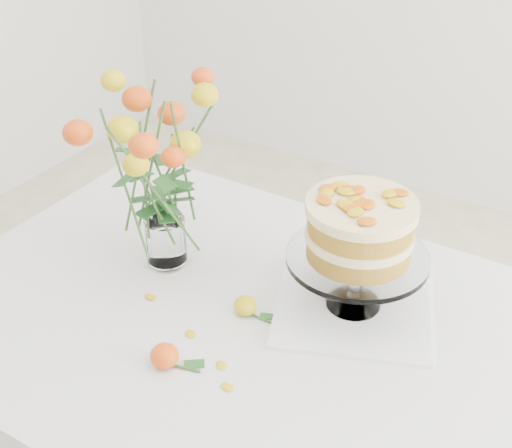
% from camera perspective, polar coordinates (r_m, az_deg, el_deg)
% --- Properties ---
extents(table, '(1.43, 0.93, 0.76)m').
position_cam_1_polar(table, '(1.48, 1.03, -10.66)').
color(table, tan).
rests_on(table, ground).
extents(napkin, '(0.40, 0.40, 0.01)m').
position_cam_1_polar(napkin, '(1.48, 7.75, -6.51)').
color(napkin, white).
rests_on(napkin, table).
extents(cake_stand, '(0.28, 0.28, 0.25)m').
position_cam_1_polar(cake_stand, '(1.38, 8.27, -0.87)').
color(cake_stand, silver).
rests_on(cake_stand, napkin).
extents(rose_vase, '(0.36, 0.36, 0.45)m').
position_cam_1_polar(rose_vase, '(1.48, -7.77, 5.30)').
color(rose_vase, silver).
rests_on(rose_vase, table).
extents(loose_rose_near, '(0.09, 0.05, 0.04)m').
position_cam_1_polar(loose_rose_near, '(1.45, -0.85, -6.56)').
color(loose_rose_near, yellow).
rests_on(loose_rose_near, table).
extents(loose_rose_far, '(0.10, 0.05, 0.05)m').
position_cam_1_polar(loose_rose_far, '(1.34, -7.31, -10.43)').
color(loose_rose_far, '#E14C0B').
rests_on(loose_rose_far, table).
extents(stray_petal_a, '(0.03, 0.02, 0.00)m').
position_cam_1_polar(stray_petal_a, '(1.42, -5.28, -8.76)').
color(stray_petal_a, gold).
rests_on(stray_petal_a, table).
extents(stray_petal_b, '(0.03, 0.02, 0.00)m').
position_cam_1_polar(stray_petal_b, '(1.35, -2.80, -11.22)').
color(stray_petal_b, gold).
rests_on(stray_petal_b, table).
extents(stray_petal_c, '(0.03, 0.02, 0.00)m').
position_cam_1_polar(stray_petal_c, '(1.31, -2.32, -12.90)').
color(stray_petal_c, gold).
rests_on(stray_petal_c, table).
extents(stray_petal_d, '(0.03, 0.02, 0.00)m').
position_cam_1_polar(stray_petal_d, '(1.51, -8.45, -5.80)').
color(stray_petal_d, gold).
rests_on(stray_petal_d, table).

